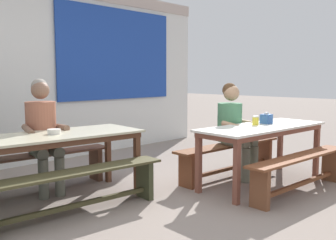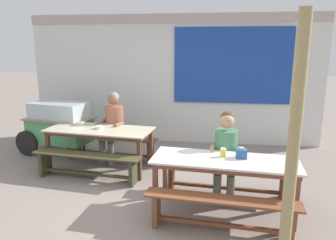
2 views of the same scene
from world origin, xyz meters
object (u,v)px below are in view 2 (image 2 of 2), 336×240
at_px(dining_table_near, 224,165).
at_px(bench_near_back, 225,175).
at_px(dining_table_far, 100,133).
at_px(person_right_near_table, 226,150).
at_px(bench_far_front, 87,162).
at_px(tissue_box, 241,153).
at_px(soup_bowl, 99,127).
at_px(bench_far_back, 113,144).
at_px(person_center_facing, 113,123).
at_px(food_cart, 59,124).
at_px(wooden_support_post, 293,150).
at_px(bench_near_front, 221,210).
at_px(condiment_jar, 223,153).

xyz_separation_m(dining_table_near, bench_near_back, (0.04, 0.51, -0.35)).
distance_m(dining_table_near, bench_near_back, 0.62).
xyz_separation_m(dining_table_far, person_right_near_table, (2.14, -0.78, 0.05)).
bearing_deg(bench_far_front, tissue_box, -15.20).
bearing_deg(soup_bowl, bench_far_back, 83.76).
xyz_separation_m(dining_table_near, person_center_facing, (-2.02, 1.67, 0.08)).
distance_m(food_cart, soup_bowl, 1.30).
bearing_deg(bench_far_back, dining_table_far, -95.91).
bearing_deg(food_cart, bench_far_front, -48.22).
height_order(dining_table_far, person_right_near_table, person_right_near_table).
bearing_deg(bench_near_back, person_center_facing, 150.54).
height_order(dining_table_far, wooden_support_post, wooden_support_post).
xyz_separation_m(bench_far_back, bench_near_back, (2.11, -1.23, 0.01)).
height_order(dining_table_far, bench_far_back, dining_table_far).
bearing_deg(bench_far_back, person_right_near_table, -31.68).
distance_m(bench_far_back, person_right_near_table, 2.49).
bearing_deg(dining_table_far, tissue_box, -26.33).
bearing_deg(bench_near_front, tissue_box, 66.78).
bearing_deg(bench_near_front, dining_table_near, 85.60).
relative_size(dining_table_far, dining_table_near, 1.00).
height_order(dining_table_far, bench_near_front, dining_table_far).
xyz_separation_m(bench_near_back, condiment_jar, (-0.06, -0.42, 0.48)).
bearing_deg(bench_far_front, person_right_near_table, -7.25).
xyz_separation_m(person_right_near_table, person_center_facing, (-2.04, 1.23, 0.03)).
xyz_separation_m(bench_near_front, soup_bowl, (-2.08, 1.73, 0.46)).
bearing_deg(dining_table_near, condiment_jar, 103.35).
distance_m(person_center_facing, soup_bowl, 0.46).
bearing_deg(wooden_support_post, food_cart, 142.12).
distance_m(dining_table_near, wooden_support_post, 1.32).
relative_size(bench_far_back, food_cart, 1.05).
bearing_deg(bench_near_front, person_center_facing, 132.28).
xyz_separation_m(bench_far_back, soup_bowl, (-0.06, -0.51, 0.47)).
bearing_deg(soup_bowl, person_right_near_table, -20.00).
distance_m(food_cart, person_center_facing, 1.24).
distance_m(person_center_facing, wooden_support_post, 3.77).
xyz_separation_m(dining_table_far, tissue_box, (2.33, -1.15, 0.13)).
bearing_deg(person_center_facing, wooden_support_post, -46.48).
relative_size(condiment_jar, soup_bowl, 0.84).
xyz_separation_m(bench_far_back, condiment_jar, (2.05, -1.64, 0.50)).
relative_size(food_cart, condiment_jar, 14.75).
height_order(food_cart, soup_bowl, food_cart).
distance_m(bench_near_front, soup_bowl, 2.75).
bearing_deg(person_center_facing, person_right_near_table, -31.01).
bearing_deg(bench_far_back, food_cart, 171.81).
relative_size(bench_near_back, wooden_support_post, 0.76).
relative_size(bench_far_front, wooden_support_post, 0.75).
bearing_deg(bench_near_front, person_right_near_table, 86.21).
xyz_separation_m(bench_far_front, food_cart, (-1.05, 1.18, 0.32)).
bearing_deg(bench_near_front, bench_far_back, 132.17).
distance_m(bench_far_front, tissue_box, 2.52).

